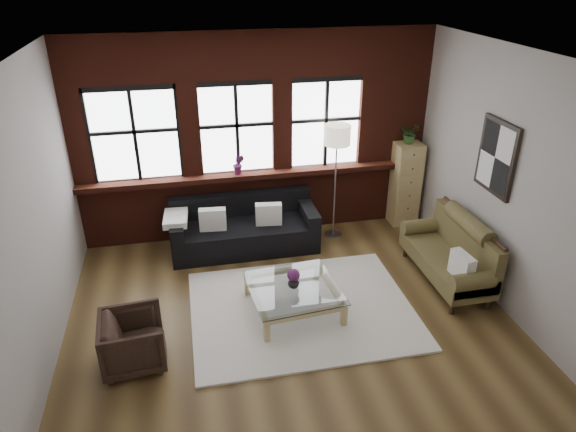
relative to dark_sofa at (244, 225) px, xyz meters
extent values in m
plane|color=#4E381C|center=(0.32, -1.90, -0.40)|extent=(5.50, 5.50, 0.00)
plane|color=white|center=(0.32, -1.90, 2.80)|extent=(5.50, 5.50, 0.00)
plane|color=#A39C97|center=(0.32, 0.60, 1.20)|extent=(5.50, 0.00, 5.50)
plane|color=#A39C97|center=(0.32, -4.40, 1.20)|extent=(5.50, 0.00, 5.50)
plane|color=#A39C97|center=(-2.43, -1.90, 1.20)|extent=(0.00, 5.00, 5.00)
plane|color=#A39C97|center=(3.07, -1.90, 1.20)|extent=(0.00, 5.00, 5.00)
cube|color=#501D13|center=(0.32, 0.45, 0.64)|extent=(5.50, 0.30, 0.08)
cube|color=silver|center=(0.50, -1.76, -0.39)|extent=(2.84, 2.24, 0.03)
cube|color=white|center=(-0.48, -0.10, 0.19)|extent=(0.41, 0.18, 0.34)
cube|color=white|center=(0.37, -0.10, 0.19)|extent=(0.41, 0.19, 0.34)
cube|color=white|center=(2.54, -2.02, 0.16)|extent=(0.18, 0.39, 0.34)
imported|color=black|center=(-1.55, -2.31, -0.09)|extent=(0.73, 0.72, 0.62)
imported|color=#B2B2B2|center=(0.39, -1.74, 0.03)|extent=(0.16, 0.16, 0.15)
sphere|color=#662362|center=(0.39, -1.74, 0.14)|extent=(0.16, 0.16, 0.16)
cube|color=tan|center=(2.76, 0.34, 0.30)|extent=(0.44, 0.44, 1.41)
imported|color=#2D5923|center=(2.76, 0.34, 1.18)|extent=(0.36, 0.33, 0.34)
imported|color=#662362|center=(0.00, 0.42, 0.84)|extent=(0.21, 0.19, 0.32)
camera|label=1|loc=(-0.80, -6.99, 3.68)|focal=32.00mm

